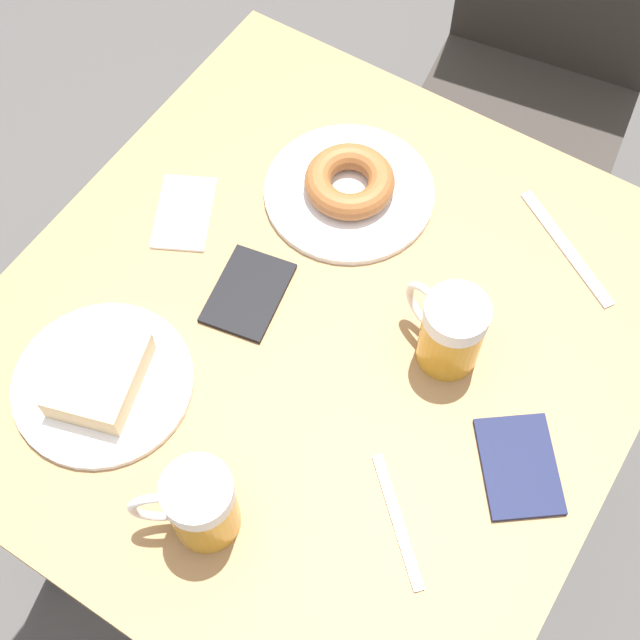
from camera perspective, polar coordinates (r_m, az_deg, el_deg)
ground_plane at (r=1.86m, az=0.00°, el=-11.89°), size 8.00×8.00×0.00m
table at (r=1.21m, az=0.00°, el=-2.16°), size 0.81×0.87×0.77m
chair at (r=1.81m, az=14.09°, el=16.48°), size 0.46×0.46×0.93m
plate_with_cake at (r=1.13m, az=-13.84°, el=-3.71°), size 0.23×0.23×0.05m
plate_with_donut at (r=1.25m, az=1.89°, el=8.53°), size 0.24×0.24×0.05m
beer_mug_left at (r=1.09m, az=8.33°, el=-0.67°), size 0.12×0.08×0.12m
beer_mug_center at (r=1.00m, az=-7.75°, el=-11.66°), size 0.11×0.09×0.12m
napkin_folded at (r=1.26m, az=-8.69°, el=6.81°), size 0.12×0.14×0.00m
fork at (r=1.05m, az=4.98°, el=-12.69°), size 0.13×0.12×0.00m
knife at (r=1.26m, az=15.47°, el=4.49°), size 0.18×0.12×0.00m
passport_near_edge at (r=1.17m, az=-4.62°, el=1.74°), size 0.11×0.14×0.01m
passport_far_edge at (r=1.09m, az=12.62°, el=-9.11°), size 0.15×0.15×0.01m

